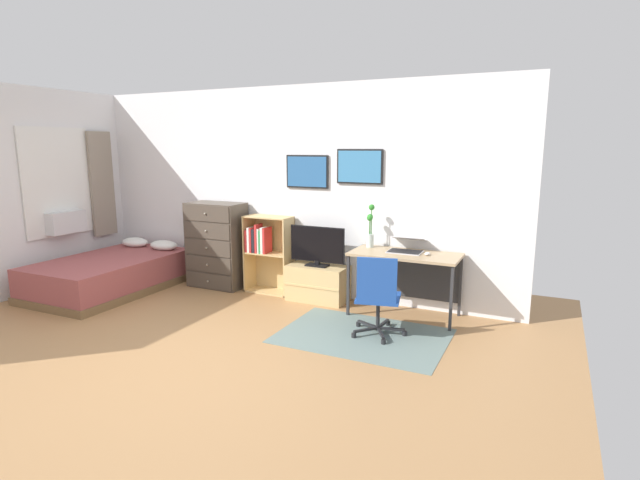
{
  "coord_description": "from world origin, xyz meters",
  "views": [
    {
      "loc": [
        3.2,
        -3.26,
        1.93
      ],
      "look_at": [
        0.92,
        1.5,
        0.93
      ],
      "focal_mm": 27.62,
      "sensor_mm": 36.0,
      "label": 1
    }
  ],
  "objects_px": {
    "bookshelf": "(266,249)",
    "bamboo_vase": "(370,229)",
    "laptop": "(407,245)",
    "desk": "(407,263)",
    "office_chair": "(378,294)",
    "bed": "(111,273)",
    "dresser": "(217,245)",
    "television": "(317,247)",
    "computer_mouse": "(427,254)",
    "tv_stand": "(318,283)"
  },
  "relations": [
    {
      "from": "bookshelf",
      "to": "office_chair",
      "type": "height_order",
      "value": "bookshelf"
    },
    {
      "from": "bookshelf",
      "to": "bamboo_vase",
      "type": "height_order",
      "value": "bamboo_vase"
    },
    {
      "from": "desk",
      "to": "office_chair",
      "type": "xyz_separation_m",
      "value": [
        -0.06,
        -0.84,
        -0.15
      ]
    },
    {
      "from": "desk",
      "to": "laptop",
      "type": "height_order",
      "value": "laptop"
    },
    {
      "from": "office_chair",
      "to": "bamboo_vase",
      "type": "xyz_separation_m",
      "value": [
        -0.42,
        0.92,
        0.5
      ]
    },
    {
      "from": "bookshelf",
      "to": "computer_mouse",
      "type": "bearing_deg",
      "value": -3.7
    },
    {
      "from": "laptop",
      "to": "computer_mouse",
      "type": "xyz_separation_m",
      "value": [
        0.27,
        -0.12,
        -0.05
      ]
    },
    {
      "from": "dresser",
      "to": "office_chair",
      "type": "relative_size",
      "value": 1.37
    },
    {
      "from": "dresser",
      "to": "bed",
      "type": "bearing_deg",
      "value": -146.32
    },
    {
      "from": "desk",
      "to": "computer_mouse",
      "type": "height_order",
      "value": "computer_mouse"
    },
    {
      "from": "bookshelf",
      "to": "television",
      "type": "bearing_deg",
      "value": -5.32
    },
    {
      "from": "dresser",
      "to": "bookshelf",
      "type": "height_order",
      "value": "dresser"
    },
    {
      "from": "desk",
      "to": "bamboo_vase",
      "type": "bearing_deg",
      "value": 170.84
    },
    {
      "from": "dresser",
      "to": "desk",
      "type": "xyz_separation_m",
      "value": [
        2.7,
        -0.0,
        0.02
      ]
    },
    {
      "from": "television",
      "to": "bamboo_vase",
      "type": "height_order",
      "value": "bamboo_vase"
    },
    {
      "from": "dresser",
      "to": "bookshelf",
      "type": "relative_size",
      "value": 1.14
    },
    {
      "from": "dresser",
      "to": "office_chair",
      "type": "xyz_separation_m",
      "value": [
        2.64,
        -0.84,
        -0.13
      ]
    },
    {
      "from": "dresser",
      "to": "tv_stand",
      "type": "bearing_deg",
      "value": 0.55
    },
    {
      "from": "dresser",
      "to": "computer_mouse",
      "type": "xyz_separation_m",
      "value": [
        2.95,
        -0.07,
        0.17
      ]
    },
    {
      "from": "computer_mouse",
      "to": "laptop",
      "type": "bearing_deg",
      "value": 156.62
    },
    {
      "from": "bed",
      "to": "bamboo_vase",
      "type": "xyz_separation_m",
      "value": [
        3.4,
        0.87,
        0.73
      ]
    },
    {
      "from": "bookshelf",
      "to": "television",
      "type": "distance_m",
      "value": 0.81
    },
    {
      "from": "tv_stand",
      "to": "laptop",
      "type": "bearing_deg",
      "value": 1.31
    },
    {
      "from": "office_chair",
      "to": "television",
      "type": "bearing_deg",
      "value": 129.56
    },
    {
      "from": "laptop",
      "to": "bamboo_vase",
      "type": "relative_size",
      "value": 0.82
    },
    {
      "from": "laptop",
      "to": "bamboo_vase",
      "type": "distance_m",
      "value": 0.49
    },
    {
      "from": "dresser",
      "to": "television",
      "type": "relative_size",
      "value": 1.6
    },
    {
      "from": "bed",
      "to": "office_chair",
      "type": "distance_m",
      "value": 3.83
    },
    {
      "from": "tv_stand",
      "to": "laptop",
      "type": "xyz_separation_m",
      "value": [
        1.13,
        0.03,
        0.58
      ]
    },
    {
      "from": "bookshelf",
      "to": "office_chair",
      "type": "bearing_deg",
      "value": -25.72
    },
    {
      "from": "television",
      "to": "laptop",
      "type": "relative_size",
      "value": 1.73
    },
    {
      "from": "bookshelf",
      "to": "computer_mouse",
      "type": "height_order",
      "value": "bookshelf"
    },
    {
      "from": "office_chair",
      "to": "computer_mouse",
      "type": "height_order",
      "value": "office_chair"
    },
    {
      "from": "bed",
      "to": "computer_mouse",
      "type": "distance_m",
      "value": 4.23
    },
    {
      "from": "desk",
      "to": "bed",
      "type": "bearing_deg",
      "value": -168.53
    },
    {
      "from": "television",
      "to": "office_chair",
      "type": "xyz_separation_m",
      "value": [
        1.08,
        -0.83,
        -0.24
      ]
    },
    {
      "from": "dresser",
      "to": "television",
      "type": "bearing_deg",
      "value": -0.27
    },
    {
      "from": "bed",
      "to": "office_chair",
      "type": "height_order",
      "value": "office_chair"
    },
    {
      "from": "bookshelf",
      "to": "desk",
      "type": "distance_m",
      "value": 1.95
    },
    {
      "from": "television",
      "to": "laptop",
      "type": "xyz_separation_m",
      "value": [
        1.13,
        0.05,
        0.1
      ]
    },
    {
      "from": "television",
      "to": "office_chair",
      "type": "distance_m",
      "value": 1.39
    },
    {
      "from": "tv_stand",
      "to": "office_chair",
      "type": "distance_m",
      "value": 1.4
    },
    {
      "from": "bookshelf",
      "to": "office_chair",
      "type": "distance_m",
      "value": 2.1
    },
    {
      "from": "bookshelf",
      "to": "bed",
      "type": "bearing_deg",
      "value": -156.11
    },
    {
      "from": "bed",
      "to": "television",
      "type": "bearing_deg",
      "value": 15.15
    },
    {
      "from": "dresser",
      "to": "tv_stand",
      "type": "height_order",
      "value": "dresser"
    },
    {
      "from": "bookshelf",
      "to": "bamboo_vase",
      "type": "bearing_deg",
      "value": 0.33
    },
    {
      "from": "desk",
      "to": "office_chair",
      "type": "bearing_deg",
      "value": -94.21
    },
    {
      "from": "bookshelf",
      "to": "television",
      "type": "height_order",
      "value": "bookshelf"
    },
    {
      "from": "dresser",
      "to": "laptop",
      "type": "xyz_separation_m",
      "value": [
        2.68,
        0.04,
        0.22
      ]
    }
  ]
}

